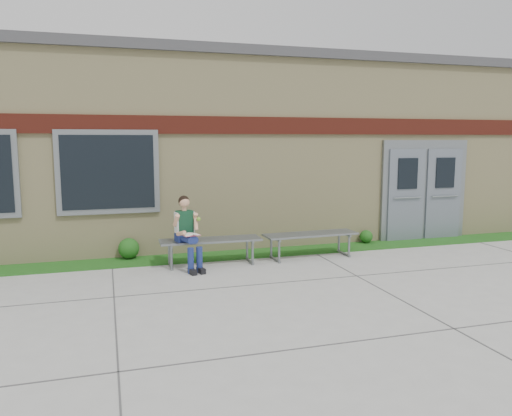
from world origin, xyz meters
name	(u,v)px	position (x,y,z in m)	size (l,w,h in m)	color
ground	(315,289)	(0.00, 0.00, 0.00)	(80.00, 80.00, 0.00)	#9E9E99
grass_strip	(264,253)	(0.00, 2.60, 0.01)	(16.00, 0.80, 0.02)	#1A4C14
school_building	(225,148)	(0.00, 5.99, 2.10)	(16.20, 6.22, 4.20)	beige
bench_left	(211,245)	(-1.23, 2.00, 0.37)	(1.88, 0.57, 0.49)	slate
bench_right	(310,239)	(0.77, 2.00, 0.37)	(1.89, 0.60, 0.49)	slate
girl	(187,230)	(-1.69, 1.81, 0.71)	(0.49, 0.78, 1.32)	navy
shrub_mid	(129,248)	(-2.68, 2.85, 0.22)	(0.40, 0.40, 0.40)	#1A4C14
shrub_east	(366,236)	(2.48, 2.85, 0.16)	(0.29, 0.29, 0.29)	#1A4C14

